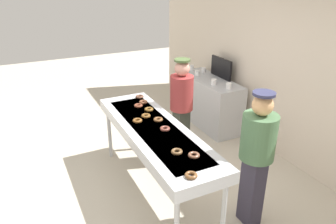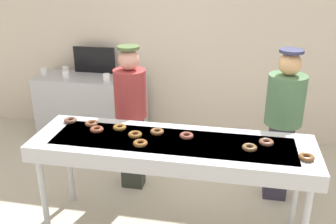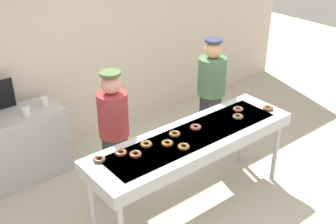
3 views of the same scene
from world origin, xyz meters
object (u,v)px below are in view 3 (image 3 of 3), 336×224
(chocolate_donut_2, at_px, (175,134))
(chocolate_donut_6, at_px, (238,117))
(chocolate_donut_1, at_px, (238,109))
(chocolate_donut_8, at_px, (135,154))
(chocolate_donut_4, at_px, (121,153))
(chocolate_donut_3, at_px, (196,127))
(chocolate_donut_5, at_px, (99,159))
(chocolate_donut_7, at_px, (184,147))
(worker_assistant, at_px, (211,88))
(paper_cup_2, at_px, (26,111))
(prep_counter, at_px, (6,151))
(fryer_conveyor, at_px, (193,141))
(chocolate_donut_0, at_px, (167,143))
(paper_cup_4, at_px, (44,101))
(chocolate_donut_9, at_px, (268,108))
(worker_baker, at_px, (114,130))
(chocolate_donut_10, at_px, (146,144))

(chocolate_donut_2, relative_size, chocolate_donut_6, 1.00)
(chocolate_donut_1, bearing_deg, chocolate_donut_8, -178.93)
(chocolate_donut_4, relative_size, chocolate_donut_6, 1.00)
(chocolate_donut_3, distance_m, chocolate_donut_5, 1.17)
(chocolate_donut_8, bearing_deg, chocolate_donut_1, 1.07)
(chocolate_donut_7, relative_size, worker_assistant, 0.08)
(chocolate_donut_5, bearing_deg, chocolate_donut_4, -7.71)
(chocolate_donut_2, height_order, worker_assistant, worker_assistant)
(chocolate_donut_4, relative_size, paper_cup_2, 1.24)
(prep_counter, bearing_deg, worker_assistant, -22.45)
(chocolate_donut_2, height_order, paper_cup_2, paper_cup_2)
(fryer_conveyor, bearing_deg, chocolate_donut_8, 174.95)
(fryer_conveyor, distance_m, chocolate_donut_0, 0.36)
(paper_cup_2, bearing_deg, prep_counter, 157.36)
(chocolate_donut_3, xyz_separation_m, chocolate_donut_5, (-1.16, 0.12, 0.00))
(chocolate_donut_4, relative_size, worker_assistant, 0.08)
(fryer_conveyor, bearing_deg, chocolate_donut_3, 37.60)
(chocolate_donut_4, bearing_deg, chocolate_donut_6, -8.33)
(chocolate_donut_6, bearing_deg, chocolate_donut_4, 171.67)
(chocolate_donut_4, height_order, chocolate_donut_8, same)
(chocolate_donut_1, xyz_separation_m, paper_cup_4, (-1.72, 1.70, -0.02))
(fryer_conveyor, distance_m, chocolate_donut_2, 0.23)
(fryer_conveyor, relative_size, chocolate_donut_4, 19.85)
(chocolate_donut_2, xyz_separation_m, paper_cup_2, (-1.03, 1.55, -0.02))
(chocolate_donut_6, distance_m, prep_counter, 2.88)
(paper_cup_4, bearing_deg, chocolate_donut_5, -94.95)
(chocolate_donut_5, xyz_separation_m, chocolate_donut_9, (2.15, -0.33, 0.00))
(worker_assistant, relative_size, paper_cup_2, 16.32)
(chocolate_donut_0, height_order, chocolate_donut_3, same)
(paper_cup_2, distance_m, paper_cup_4, 0.31)
(chocolate_donut_5, xyz_separation_m, paper_cup_4, (0.14, 1.58, -0.02))
(worker_baker, bearing_deg, chocolate_donut_1, 145.41)
(chocolate_donut_2, xyz_separation_m, chocolate_donut_6, (0.83, -0.16, 0.00))
(worker_assistant, bearing_deg, chocolate_donut_2, 14.59)
(chocolate_donut_8, bearing_deg, paper_cup_2, 106.41)
(chocolate_donut_0, distance_m, chocolate_donut_3, 0.46)
(chocolate_donut_0, height_order, chocolate_donut_9, same)
(worker_assistant, bearing_deg, chocolate_donut_5, 0.91)
(chocolate_donut_0, xyz_separation_m, paper_cup_2, (-0.85, 1.65, -0.02))
(chocolate_donut_9, bearing_deg, chocolate_donut_10, 170.91)
(chocolate_donut_10, bearing_deg, chocolate_donut_3, -5.17)
(chocolate_donut_1, bearing_deg, chocolate_donut_7, -168.06)
(chocolate_donut_8, relative_size, chocolate_donut_10, 1.00)
(chocolate_donut_6, bearing_deg, chocolate_donut_3, 167.30)
(chocolate_donut_2, relative_size, chocolate_donut_7, 1.00)
(chocolate_donut_1, distance_m, chocolate_donut_7, 1.08)
(chocolate_donut_2, distance_m, chocolate_donut_8, 0.56)
(chocolate_donut_4, distance_m, chocolate_donut_10, 0.29)
(chocolate_donut_8, relative_size, paper_cup_4, 1.24)
(chocolate_donut_8, relative_size, prep_counter, 0.08)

